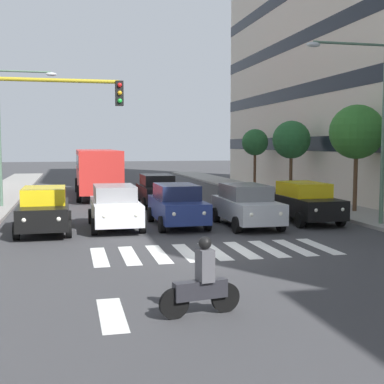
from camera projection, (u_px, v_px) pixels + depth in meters
name	position (u px, v px, depth m)	size (l,w,h in m)	color
ground_plane	(215.00, 251.00, 16.54)	(180.00, 180.00, 0.00)	#38383A
crosswalk_markings	(215.00, 251.00, 16.54)	(7.65, 2.80, 0.01)	silver
lane_arrow_1	(112.00, 315.00, 10.38)	(0.50, 2.20, 0.01)	silver
car_0	(305.00, 202.00, 22.77)	(2.02, 4.44, 1.72)	black
car_1	(246.00, 205.00, 21.51)	(2.02, 4.44, 1.72)	#B2B7BC
car_2	(177.00, 205.00, 21.63)	(2.02, 4.44, 1.72)	navy
car_3	(115.00, 206.00, 21.06)	(2.02, 4.44, 1.72)	silver
car_4	(44.00, 209.00, 20.08)	(2.02, 4.44, 1.72)	black
car_row2_0	(157.00, 190.00, 28.64)	(2.02, 4.44, 1.72)	black
bus_behind_traffic	(97.00, 168.00, 34.13)	(2.78, 10.50, 3.00)	red
motorcycle_with_rider	(202.00, 283.00, 10.30)	(1.69, 0.43, 1.57)	black
traffic_light_gantry	(25.00, 133.00, 15.76)	(4.28, 0.36, 5.50)	#AD991E
street_lamp_left	(371.00, 112.00, 20.85)	(3.51, 0.28, 7.28)	#4C6B56
street_lamp_right	(9.00, 122.00, 27.18)	(3.03, 0.28, 7.14)	#4C6B56
street_tree_1	(357.00, 132.00, 25.09)	(2.60, 2.60, 5.12)	#513823
street_tree_2	(291.00, 140.00, 31.70)	(2.29, 2.29, 4.65)	#513823
street_tree_3	(255.00, 143.00, 38.19)	(1.92, 1.92, 4.34)	#513823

